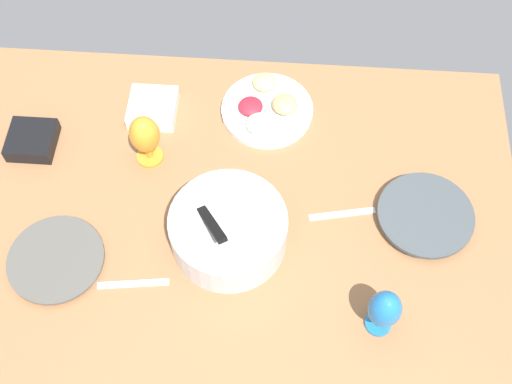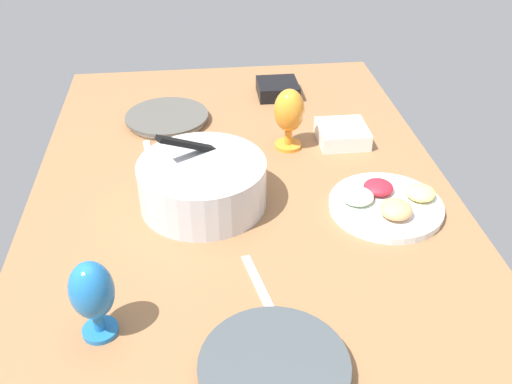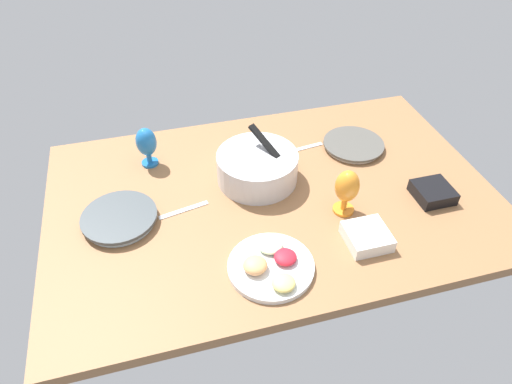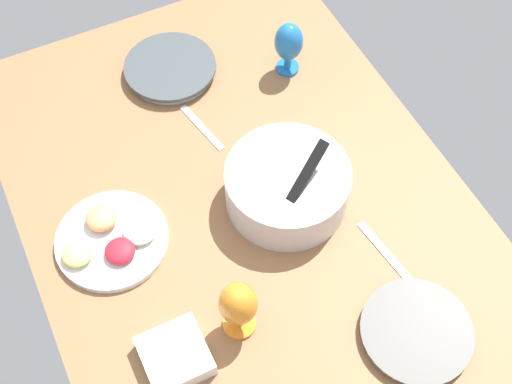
% 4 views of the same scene
% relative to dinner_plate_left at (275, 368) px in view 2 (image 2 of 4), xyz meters
% --- Properties ---
extents(ground_plane, '(1.60, 1.04, 0.04)m').
position_rel_dinner_plate_left_xyz_m(ground_plane, '(0.54, 0.00, -0.04)').
color(ground_plane, '#8C603D').
extents(dinner_plate_left, '(0.25, 0.25, 0.03)m').
position_rel_dinner_plate_left_xyz_m(dinner_plate_left, '(0.00, 0.00, 0.00)').
color(dinner_plate_left, silver).
rests_on(dinner_plate_left, ground_plane).
extents(dinner_plate_right, '(0.25, 0.25, 0.02)m').
position_rel_dinner_plate_left_xyz_m(dinner_plate_right, '(0.94, 0.19, -0.00)').
color(dinner_plate_right, silver).
rests_on(dinner_plate_right, ground_plane).
extents(mixing_bowl, '(0.30, 0.30, 0.19)m').
position_rel_dinner_plate_left_xyz_m(mixing_bowl, '(0.51, 0.10, 0.04)').
color(mixing_bowl, silver).
rests_on(mixing_bowl, ground_plane).
extents(fruit_platter, '(0.27, 0.27, 0.06)m').
position_rel_dinner_plate_left_xyz_m(fruit_platter, '(0.44, -0.33, 0.00)').
color(fruit_platter, silver).
rests_on(fruit_platter, ground_plane).
extents(hurricane_glass_blue, '(0.08, 0.08, 0.16)m').
position_rel_dinner_plate_left_xyz_m(hurricane_glass_blue, '(0.13, 0.30, 0.08)').
color(hurricane_glass_blue, '#206BB3').
rests_on(hurricane_glass_blue, ground_plane).
extents(hurricane_glass_orange, '(0.08, 0.08, 0.17)m').
position_rel_dinner_plate_left_xyz_m(hurricane_glass_orange, '(0.75, -0.14, 0.09)').
color(hurricane_glass_orange, orange).
rests_on(hurricane_glass_orange, ground_plane).
extents(square_bowl_white, '(0.14, 0.14, 0.05)m').
position_rel_dinner_plate_left_xyz_m(square_bowl_white, '(0.77, -0.30, 0.01)').
color(square_bowl_white, white).
rests_on(square_bowl_white, ground_plane).
extents(square_bowl_black, '(0.13, 0.13, 0.05)m').
position_rel_dinner_plate_left_xyz_m(square_bowl_black, '(1.09, -0.16, 0.01)').
color(square_bowl_black, black).
rests_on(square_bowl_black, ground_plane).
extents(fork_by_left_plate, '(0.18, 0.05, 0.01)m').
position_rel_dinner_plate_left_xyz_m(fork_by_left_plate, '(0.22, -0.00, -0.01)').
color(fork_by_left_plate, silver).
rests_on(fork_by_left_plate, ground_plane).
extents(fork_by_right_plate, '(0.18, 0.04, 0.01)m').
position_rel_dinner_plate_left_xyz_m(fork_by_right_plate, '(0.74, 0.24, -0.01)').
color(fork_by_right_plate, silver).
rests_on(fork_by_right_plate, ground_plane).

